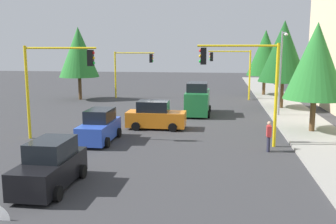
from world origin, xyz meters
TOP-DOWN VIEW (x-y plane):
  - ground_plane at (0.00, 0.00)m, footprint 120.00×120.00m
  - sidewalk_kerb at (-5.00, 10.50)m, footprint 80.00×4.00m
  - lane_arrow_near at (11.51, -3.00)m, footprint 2.40×1.10m
  - traffic_signal_near_left at (6.00, 5.73)m, footprint 0.36×4.59m
  - traffic_signal_far_right at (-14.00, -5.63)m, footprint 0.36×4.59m
  - traffic_signal_near_right at (6.00, -5.72)m, footprint 0.36×4.59m
  - traffic_signal_far_left at (-14.00, 5.66)m, footprint 0.36×4.59m
  - street_lamp_curbside at (-3.61, 9.20)m, footprint 2.15×0.28m
  - tree_opposite_side at (-12.00, -11.00)m, footprint 4.32×4.32m
  - tree_roadside_mid at (-8.00, 10.00)m, footprint 4.44×4.44m
  - tree_roadside_near at (2.00, 10.50)m, footprint 4.01×4.01m
  - tree_roadside_far at (-18.00, 9.50)m, footprint 4.23×4.23m
  - delivery_van_green at (-4.10, 2.46)m, footprint 4.80×2.22m
  - car_black at (13.89, -2.45)m, footprint 4.17×1.97m
  - car_orange at (2.00, -0.14)m, footprint 2.03×4.13m
  - car_blue at (6.18, -2.88)m, footprint 4.15×1.94m
  - pedestrian_crossing at (7.12, 7.05)m, footprint 0.40×0.24m

SIDE VIEW (x-z plane):
  - ground_plane at x=0.00m, z-range 0.00..0.00m
  - lane_arrow_near at x=11.51m, z-range -0.54..0.56m
  - sidewalk_kerb at x=-5.00m, z-range 0.00..0.15m
  - car_blue at x=6.18m, z-range -0.09..1.88m
  - car_black at x=13.89m, z-range -0.09..1.88m
  - car_orange at x=2.00m, z-range -0.09..1.89m
  - pedestrian_crossing at x=7.12m, z-range 0.06..1.76m
  - delivery_van_green at x=-4.10m, z-range -0.11..2.67m
  - traffic_signal_far_right at x=-14.00m, z-range 1.11..6.34m
  - traffic_signal_far_left at x=-14.00m, z-range 1.14..6.56m
  - traffic_signal_near_right at x=6.00m, z-range 1.20..6.99m
  - traffic_signal_near_left at x=6.00m, z-range 1.22..7.14m
  - street_lamp_curbside at x=-3.61m, z-range 0.85..7.85m
  - tree_roadside_near at x=2.00m, z-range 1.14..8.45m
  - tree_roadside_far at x=-18.00m, z-range 1.21..8.93m
  - tree_opposite_side at x=-12.00m, z-range 1.24..9.13m
  - tree_roadside_mid at x=-8.00m, z-range 1.27..9.39m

